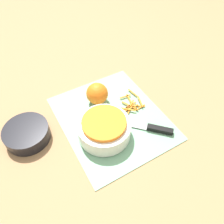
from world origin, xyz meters
name	(u,v)px	position (x,y,z in m)	size (l,w,h in m)	color
ground_plane	(112,118)	(0.00, 0.00, 0.00)	(4.00, 4.00, 0.00)	#9E754C
cutting_board	(112,118)	(0.00, 0.00, 0.00)	(0.43, 0.36, 0.01)	#75AD84
bowl_speckled	(104,128)	(-0.05, 0.06, 0.04)	(0.18, 0.18, 0.07)	silver
bowl_dark	(27,133)	(0.07, 0.29, 0.02)	(0.15, 0.15, 0.05)	black
knife	(153,128)	(-0.12, -0.10, 0.01)	(0.17, 0.17, 0.02)	black
orange_left	(97,94)	(0.10, 0.01, 0.05)	(0.08, 0.08, 0.08)	orange
peel_pile	(131,105)	(0.01, -0.09, 0.01)	(0.11, 0.10, 0.01)	orange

